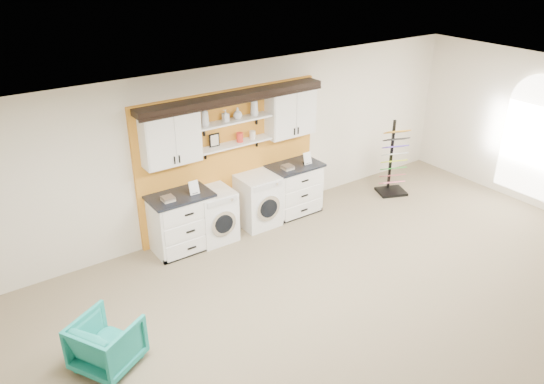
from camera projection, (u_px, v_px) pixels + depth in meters
floor at (397, 348)px, 6.59m from camera, size 10.00×10.00×0.00m
ceiling at (426, 135)px, 5.37m from camera, size 10.00×10.00×0.00m
wall_back at (229, 148)px, 8.93m from camera, size 10.00×0.00×10.00m
accent_panel at (230, 159)px, 8.99m from camera, size 3.40×0.07×2.40m
upper_cabinet_left at (170, 137)px, 7.98m from camera, size 0.90×0.35×0.84m
upper_cabinet_right at (290, 112)px, 9.15m from camera, size 0.90×0.35×0.84m
shelf_lower at (235, 144)px, 8.72m from camera, size 1.32×0.28×0.03m
shelf_upper at (234, 121)px, 8.55m from camera, size 1.32×0.28×0.03m
crown_molding at (233, 96)px, 8.39m from camera, size 3.30×0.41×0.13m
window_arched at (533, 133)px, 9.63m from camera, size 0.06×1.10×2.25m
picture_frame at (214, 140)px, 8.52m from camera, size 0.18×0.02×0.22m
canister_red at (240, 137)px, 8.73m from camera, size 0.11×0.11×0.16m
canister_cream at (252, 135)px, 8.87m from camera, size 0.10×0.10×0.14m
base_cabinet_left at (182, 222)px, 8.48m from camera, size 1.00×0.66×0.98m
base_cabinet_right at (294, 188)px, 9.65m from camera, size 0.96×0.66×0.94m
washer at (214, 215)px, 8.79m from camera, size 0.63×0.71×0.88m
dryer at (258, 200)px, 9.24m from camera, size 0.66×0.71×0.92m
sample_rack at (393, 170)px, 10.37m from camera, size 0.66×0.61×1.46m
armchair at (107, 343)px, 6.21m from camera, size 0.95×0.94×0.64m
soap_bottle_a at (205, 116)px, 8.20m from camera, size 0.16×0.16×0.32m
soap_bottle_b at (226, 116)px, 8.42m from camera, size 0.10×0.09×0.20m
soap_bottle_c at (238, 113)px, 8.54m from camera, size 0.20×0.20×0.19m
soap_bottle_d at (254, 105)px, 8.67m from camera, size 0.17×0.17×0.34m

